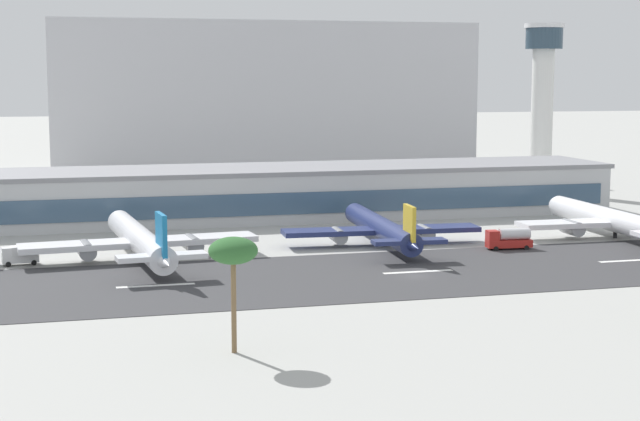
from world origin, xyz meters
The scene contains 14 objects.
ground_plane centered at (0.00, 0.00, 0.00)m, with size 1400.00×1400.00×0.00m, color #A8A8A3.
runway_strip centered at (0.00, 3.38, 0.04)m, with size 800.00×38.68×0.08m, color #38383A.
runway_centreline_dash_3 centered at (-41.23, 3.38, 0.09)m, with size 12.00×1.20×0.01m, color white.
runway_centreline_dash_4 centered at (1.61, 3.38, 0.09)m, with size 12.00×1.20×0.01m, color white.
runway_centreline_dash_5 centered at (41.06, 3.38, 0.09)m, with size 12.00×1.20×0.01m, color white.
terminal_building centered at (-16.59, 72.94, 5.79)m, with size 176.20×27.20×11.57m.
control_tower centered at (74.52, 102.37, 27.60)m, with size 10.90×10.90×46.42m.
distant_hotel_block centered at (9.03, 166.93, 24.53)m, with size 133.17×36.16×49.05m, color #BCBCC1.
airliner_blue_tail_gate_1 centered at (-41.63, 25.36, 3.45)m, with size 41.82×51.82×10.82m.
airliner_gold_tail_gate_2 centered at (4.15, 29.44, 3.18)m, with size 38.40×47.78×9.97m.
airliner_red_tail_gate_3 centered at (51.86, 26.44, 3.38)m, with size 39.43×50.85×10.61m.
service_fuel_truck_0 centered at (25.56, 19.52, 2.03)m, with size 8.69×3.44×3.95m.
service_box_truck_1 centered at (-61.96, 26.75, 1.79)m, with size 6.26×3.32×3.25m.
palm_tree_1 centered at (-35.90, -36.34, 11.83)m, with size 5.73×5.73×13.65m.
Camera 1 is at (-54.78, -147.18, 31.81)m, focal length 55.54 mm.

